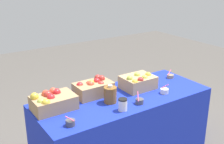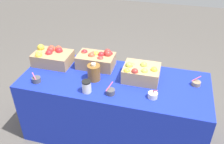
# 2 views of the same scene
# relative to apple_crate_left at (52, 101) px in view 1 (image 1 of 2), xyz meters

# --- Properties ---
(table) EXTENTS (1.90, 0.76, 0.74)m
(table) POSITION_rel_apple_crate_left_xyz_m (0.74, -0.13, -0.45)
(table) COLOR #192DB7
(table) RESTS_ON ground_plane
(apple_crate_left) EXTENTS (0.41, 0.27, 0.19)m
(apple_crate_left) POSITION_rel_apple_crate_left_xyz_m (0.00, 0.00, 0.00)
(apple_crate_left) COLOR tan
(apple_crate_left) RESTS_ON table
(apple_crate_middle) EXTENTS (0.39, 0.24, 0.19)m
(apple_crate_middle) POSITION_rel_apple_crate_left_xyz_m (0.49, 0.07, 0.00)
(apple_crate_middle) COLOR tan
(apple_crate_middle) RESTS_ON table
(apple_crate_right) EXTENTS (0.36, 0.28, 0.18)m
(apple_crate_right) POSITION_rel_apple_crate_left_xyz_m (0.99, -0.06, -0.00)
(apple_crate_right) COLOR tan
(apple_crate_right) RESTS_ON table
(sample_bowl_near) EXTENTS (0.08, 0.09, 0.12)m
(sample_bowl_near) POSITION_rel_apple_crate_left_xyz_m (0.77, -0.37, -0.06)
(sample_bowl_near) COLOR #4C4C51
(sample_bowl_near) RESTS_ON table
(sample_bowl_mid) EXTENTS (0.09, 0.09, 0.10)m
(sample_bowl_mid) POSITION_rel_apple_crate_left_xyz_m (1.54, -0.02, -0.06)
(sample_bowl_mid) COLOR gray
(sample_bowl_mid) RESTS_ON table
(sample_bowl_far) EXTENTS (0.09, 0.09, 0.11)m
(sample_bowl_far) POSITION_rel_apple_crate_left_xyz_m (1.15, -0.32, -0.06)
(sample_bowl_far) COLOR silver
(sample_bowl_far) RESTS_ON table
(sample_bowl_extra) EXTENTS (0.09, 0.09, 0.10)m
(sample_bowl_extra) POSITION_rel_apple_crate_left_xyz_m (0.01, -0.37, -0.06)
(sample_bowl_extra) COLOR #4C4C51
(sample_bowl_extra) RESTS_ON table
(cider_jug) EXTENTS (0.13, 0.13, 0.19)m
(cider_jug) POSITION_rel_apple_crate_left_xyz_m (0.54, -0.18, -0.00)
(cider_jug) COLOR brown
(cider_jug) RESTS_ON table
(coffee_cup) EXTENTS (0.09, 0.09, 0.12)m
(coffee_cup) POSITION_rel_apple_crate_left_xyz_m (0.54, -0.39, -0.02)
(coffee_cup) COLOR silver
(coffee_cup) RESTS_ON table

